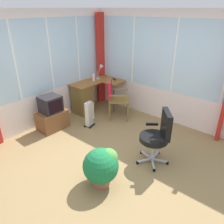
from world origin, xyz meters
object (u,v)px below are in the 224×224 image
Objects in this scene: desk at (84,97)px; wooden_armchair at (114,94)px; tv_remote at (114,79)px; office_chair at (159,134)px; space_heater at (90,114)px; tv_on_stand at (52,114)px; desk_lamp at (101,69)px; potted_plant at (102,166)px; spray_bottle at (94,77)px.

desk is 0.85m from wooden_armchair.
tv_remote is 0.15× the size of office_chair.
tv_on_stand is at bearing 138.63° from space_heater.
desk_lamp is at bearing -2.42° from desk.
desk is 1.27× the size of wooden_armchair.
tv_on_stand is at bearing 100.88° from office_chair.
space_heater is (-0.69, 0.15, -0.32)m from wooden_armchair.
tv_on_stand reaches higher than potted_plant.
spray_bottle is (0.36, -0.01, 0.46)m from desk.
desk is 2.05× the size of space_heater.
desk_lamp reaches higher than potted_plant.
desk is at bearing 54.96° from space_heater.
desk_lamp is at bearing -4.33° from spray_bottle.
tv_on_stand is 1.30× the size of space_heater.
space_heater is (-1.07, -0.60, -0.73)m from desk_lamp.
wooden_armchair is 2.35m from potted_plant.
spray_bottle is at bearing 82.04° from wooden_armchair.
desk is 1.25× the size of office_chair.
space_heater is at bearing 50.93° from potted_plant.
tv_remote is at bearing -8.79° from tv_on_stand.
office_chair is at bearing -116.68° from wooden_armchair.
tv_remote is (0.78, -0.36, 0.37)m from desk.
potted_plant is at bearing -129.07° from space_heater.
spray_bottle is 0.22× the size of office_chair.
office_chair is at bearing -103.77° from desk.
potted_plant is (-2.44, -1.77, -0.44)m from tv_remote.
space_heater is (-0.80, -0.62, -0.57)m from spray_bottle.
potted_plant is at bearing 160.51° from office_chair.
desk is at bearing 177.58° from desk_lamp.
spray_bottle reaches higher than office_chair.
desk_lamp is 0.32m from spray_bottle.
spray_bottle is at bearing 175.67° from desk_lamp.
wooden_armchair is 1.92m from office_chair.
tv_on_stand is 2.14m from potted_plant.
office_chair reaches higher than space_heater.
wooden_armchair is at bearing -12.52° from space_heater.
spray_bottle is 0.22× the size of wooden_armchair.
desk is 0.88m from desk_lamp.
wooden_armchair is 1.56× the size of potted_plant.
potted_plant is (-2.01, -2.12, -0.53)m from spray_bottle.
desk_lamp reaches higher than space_heater.
space_heater is at bearing -142.03° from spray_bottle.
tv_on_stand is at bearing 74.30° from potted_plant.
tv_on_stand is at bearing -176.33° from desk.
tv_remote is 1.34m from space_heater.
desk_lamp is at bearing 63.28° from office_chair.
tv_remote is 0.69× the size of spray_bottle.
tv_on_stand is (-1.86, 0.29, -0.44)m from tv_remote.
wooden_armchair is at bearing -72.37° from desk.
desk_lamp is 0.50× the size of tv_on_stand.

